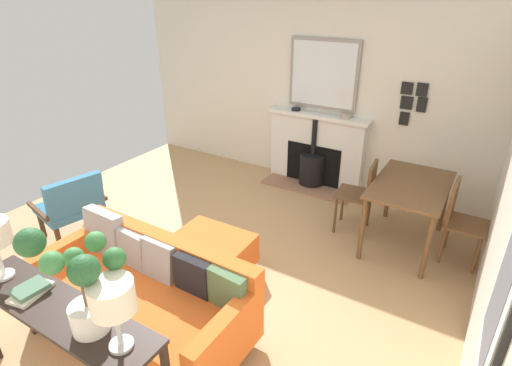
% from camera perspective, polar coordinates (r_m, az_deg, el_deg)
% --- Properties ---
extents(ground_plane, '(5.63, 5.32, 0.01)m').
position_cam_1_polar(ground_plane, '(4.27, -11.03, -12.19)').
color(ground_plane, tan).
extents(wall_left, '(0.12, 5.32, 2.79)m').
position_cam_1_polar(wall_left, '(5.86, 6.73, 13.82)').
color(wall_left, beige).
rests_on(wall_left, ground).
extents(fireplace, '(0.55, 1.46, 1.04)m').
position_cam_1_polar(fireplace, '(5.85, 8.32, 4.02)').
color(fireplace, '#93664C').
rests_on(fireplace, ground).
extents(mirror_over_mantel, '(0.04, 0.97, 0.91)m').
position_cam_1_polar(mirror_over_mantel, '(5.63, 9.47, 14.87)').
color(mirror_over_mantel, gray).
extents(mantel_bowl_near, '(0.13, 0.13, 0.04)m').
position_cam_1_polar(mantel_bowl_near, '(5.79, 5.66, 10.36)').
color(mantel_bowl_near, black).
rests_on(mantel_bowl_near, fireplace).
extents(mantel_bowl_far, '(0.15, 0.15, 0.05)m').
position_cam_1_polar(mantel_bowl_far, '(5.52, 12.54, 9.20)').
color(mantel_bowl_far, '#9E9384').
rests_on(mantel_bowl_far, fireplace).
extents(framed_print_on_back_wall, '(0.68, 0.04, 0.87)m').
position_cam_1_polar(framed_print_on_back_wall, '(1.89, 31.53, -13.55)').
color(framed_print_on_back_wall, black).
extents(sofa, '(0.86, 1.84, 0.82)m').
position_cam_1_polar(sofa, '(3.53, -15.34, -14.81)').
color(sofa, '#B2B2B7').
rests_on(sofa, ground).
extents(ottoman, '(0.60, 0.76, 0.40)m').
position_cam_1_polar(ottoman, '(4.07, -6.26, -9.56)').
color(ottoman, '#B2B2B7').
rests_on(ottoman, ground).
extents(armchair_accent, '(0.78, 0.70, 0.81)m').
position_cam_1_polar(armchair_accent, '(4.89, -24.57, -2.72)').
color(armchair_accent, '#4C3321').
rests_on(armchair_accent, ground).
extents(console_table, '(0.36, 1.58, 0.76)m').
position_cam_1_polar(console_table, '(3.03, -25.90, -16.85)').
color(console_table, black).
rests_on(console_table, ground).
extents(table_lamp_far_end, '(0.25, 0.25, 0.45)m').
position_cam_1_polar(table_lamp_far_end, '(2.36, -19.58, -15.21)').
color(table_lamp_far_end, '#B2B2B7').
rests_on(table_lamp_far_end, console_table).
extents(potted_plant, '(0.41, 0.48, 0.70)m').
position_cam_1_polar(potted_plant, '(2.49, -23.78, -12.26)').
color(potted_plant, silver).
rests_on(potted_plant, console_table).
extents(book_stack, '(0.29, 0.21, 0.06)m').
position_cam_1_polar(book_stack, '(3.14, -29.17, -13.09)').
color(book_stack, beige).
rests_on(book_stack, console_table).
extents(dining_table, '(1.13, 0.73, 0.75)m').
position_cam_1_polar(dining_table, '(4.57, 20.88, -1.19)').
color(dining_table, brown).
rests_on(dining_table, ground).
extents(dining_chair_near_fireplace, '(0.44, 0.44, 0.87)m').
position_cam_1_polar(dining_chair_near_fireplace, '(4.72, 14.72, -1.11)').
color(dining_chair_near_fireplace, brown).
rests_on(dining_chair_near_fireplace, ground).
extents(dining_chair_by_back_wall, '(0.41, 0.41, 0.87)m').
position_cam_1_polar(dining_chair_by_back_wall, '(4.59, 26.69, -4.15)').
color(dining_chair_by_back_wall, brown).
rests_on(dining_chair_by_back_wall, ground).
extents(photo_gallery_row, '(0.02, 0.32, 0.54)m').
position_cam_1_polar(photo_gallery_row, '(5.36, 21.16, 10.76)').
color(photo_gallery_row, black).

